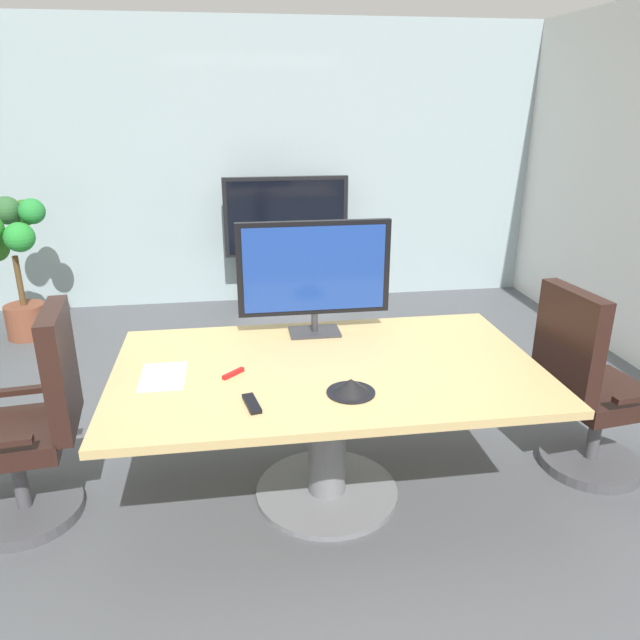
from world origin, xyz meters
The scene contains 12 objects.
ground_plane centered at (0.00, 0.00, 0.00)m, with size 7.56×7.56×0.00m, color #515459.
wall_back_glass_partition centered at (0.00, 3.28, 1.36)m, with size 5.64×0.10×2.73m, color #9EB2B7.
conference_table centered at (0.10, -0.18, 0.58)m, with size 2.10×1.25×0.76m.
office_chair_left centered at (-1.35, -0.12, 0.46)m, with size 0.62×0.60×1.09m.
office_chair_right centered at (1.55, -0.16, 0.46)m, with size 0.62×0.60×1.09m.
tv_monitor centered at (0.09, 0.28, 1.12)m, with size 0.84×0.18×0.64m.
wall_display_unit centered at (0.19, 2.93, 0.44)m, with size 1.20×0.36×1.31m.
potted_plant centered at (-2.17, 2.47, 0.72)m, with size 0.57×0.60×1.23m.
conference_phone centered at (0.15, -0.48, 0.79)m, with size 0.22×0.22×0.07m.
remote_control centered at (-0.29, -0.53, 0.77)m, with size 0.05×0.17×0.02m, color black.
whiteboard_marker centered at (-0.37, -0.22, 0.77)m, with size 0.13×0.02×0.02m, color red.
paper_notepad centered at (-0.70, -0.19, 0.76)m, with size 0.21×0.30×0.01m, color white.
Camera 1 is at (-0.34, -2.84, 2.00)m, focal length 33.62 mm.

